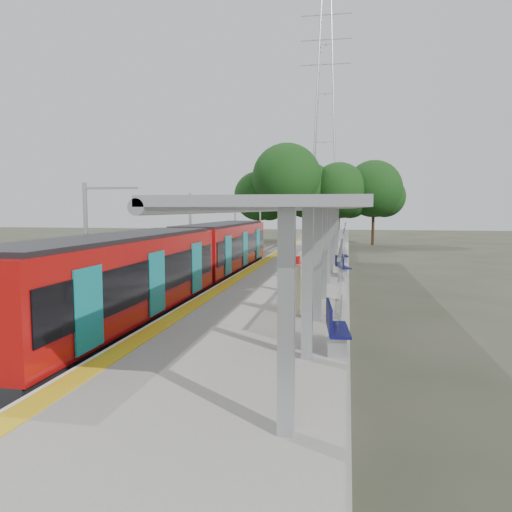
{
  "coord_description": "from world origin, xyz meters",
  "views": [
    {
      "loc": [
        2.89,
        -9.39,
        4.47
      ],
      "look_at": [
        -1.27,
        13.2,
        2.3
      ],
      "focal_mm": 35.0,
      "sensor_mm": 36.0,
      "label": 1
    }
  ],
  "objects_px": {
    "train": "(186,261)",
    "bench_far": "(343,254)",
    "litter_bin": "(297,297)",
    "info_pillar_far": "(327,246)",
    "bench_mid": "(342,265)",
    "info_pillar_near": "(295,289)",
    "bench_near": "(334,325)"
  },
  "relations": [
    {
      "from": "bench_mid",
      "to": "info_pillar_near",
      "type": "xyz_separation_m",
      "value": [
        -1.41,
        -9.98,
        0.3
      ]
    },
    {
      "from": "bench_mid",
      "to": "train",
      "type": "bearing_deg",
      "value": -167.66
    },
    {
      "from": "bench_near",
      "to": "bench_far",
      "type": "height_order",
      "value": "bench_near"
    },
    {
      "from": "train",
      "to": "litter_bin",
      "type": "relative_size",
      "value": 28.01
    },
    {
      "from": "bench_far",
      "to": "train",
      "type": "bearing_deg",
      "value": -127.76
    },
    {
      "from": "bench_far",
      "to": "bench_near",
      "type": "bearing_deg",
      "value": -93.83
    },
    {
      "from": "bench_near",
      "to": "bench_far",
      "type": "bearing_deg",
      "value": 84.49
    },
    {
      "from": "bench_near",
      "to": "litter_bin",
      "type": "xyz_separation_m",
      "value": [
        -1.37,
        4.46,
        -0.11
      ]
    },
    {
      "from": "bench_far",
      "to": "bench_mid",
      "type": "bearing_deg",
      "value": -93.81
    },
    {
      "from": "train",
      "to": "litter_bin",
      "type": "distance_m",
      "value": 7.91
    },
    {
      "from": "train",
      "to": "bench_far",
      "type": "height_order",
      "value": "train"
    },
    {
      "from": "bench_far",
      "to": "info_pillar_near",
      "type": "height_order",
      "value": "info_pillar_near"
    },
    {
      "from": "train",
      "to": "info_pillar_far",
      "type": "relative_size",
      "value": 15.18
    },
    {
      "from": "train",
      "to": "bench_far",
      "type": "xyz_separation_m",
      "value": [
        7.11,
        10.56,
        -0.52
      ]
    },
    {
      "from": "train",
      "to": "info_pillar_far",
      "type": "distance_m",
      "value": 15.3
    },
    {
      "from": "info_pillar_near",
      "to": "info_pillar_far",
      "type": "xyz_separation_m",
      "value": [
        0.26,
        20.04,
        -0.05
      ]
    },
    {
      "from": "litter_bin",
      "to": "train",
      "type": "bearing_deg",
      "value": 136.53
    },
    {
      "from": "bench_near",
      "to": "info_pillar_far",
      "type": "relative_size",
      "value": 0.95
    },
    {
      "from": "train",
      "to": "bench_near",
      "type": "xyz_separation_m",
      "value": [
        7.1,
        -9.88,
        -0.45
      ]
    },
    {
      "from": "bench_far",
      "to": "litter_bin",
      "type": "distance_m",
      "value": 16.05
    },
    {
      "from": "bench_near",
      "to": "bench_mid",
      "type": "distance_m",
      "value": 13.91
    },
    {
      "from": "train",
      "to": "litter_bin",
      "type": "height_order",
      "value": "train"
    },
    {
      "from": "bench_mid",
      "to": "info_pillar_far",
      "type": "distance_m",
      "value": 10.13
    },
    {
      "from": "train",
      "to": "bench_far",
      "type": "bearing_deg",
      "value": 56.04
    },
    {
      "from": "bench_near",
      "to": "bench_far",
      "type": "relative_size",
      "value": 1.14
    },
    {
      "from": "info_pillar_near",
      "to": "bench_far",
      "type": "bearing_deg",
      "value": 75.37
    },
    {
      "from": "info_pillar_near",
      "to": "bench_mid",
      "type": "bearing_deg",
      "value": 72.22
    },
    {
      "from": "litter_bin",
      "to": "bench_mid",
      "type": "bearing_deg",
      "value": 81.66
    },
    {
      "from": "bench_near",
      "to": "info_pillar_near",
      "type": "relative_size",
      "value": 0.89
    },
    {
      "from": "train",
      "to": "bench_near",
      "type": "bearing_deg",
      "value": -54.31
    },
    {
      "from": "bench_near",
      "to": "info_pillar_far",
      "type": "xyz_separation_m",
      "value": [
        -1.13,
        23.97,
        0.18
      ]
    },
    {
      "from": "train",
      "to": "info_pillar_near",
      "type": "height_order",
      "value": "train"
    }
  ]
}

